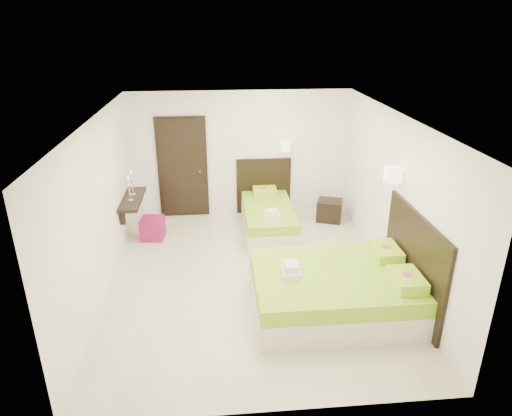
{
  "coord_description": "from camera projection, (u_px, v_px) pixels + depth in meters",
  "views": [
    {
      "loc": [
        -0.51,
        -6.39,
        3.89
      ],
      "look_at": [
        0.1,
        0.3,
        1.1
      ],
      "focal_mm": 32.0,
      "sensor_mm": 36.0,
      "label": 1
    }
  ],
  "objects": [
    {
      "name": "nightstand",
      "position": [
        329.0,
        210.0,
        9.46
      ],
      "size": [
        0.61,
        0.58,
        0.44
      ],
      "primitive_type": "cube",
      "rotation": [
        0.0,
        0.0,
        -0.35
      ],
      "color": "black",
      "rests_on": "ground"
    },
    {
      "name": "bed_single",
      "position": [
        268.0,
        215.0,
        9.07
      ],
      "size": [
        1.15,
        1.92,
        1.58
      ],
      "color": "beige",
      "rests_on": "ground"
    },
    {
      "name": "floor",
      "position": [
        252.0,
        278.0,
        7.42
      ],
      "size": [
        5.5,
        5.5,
        0.0
      ],
      "primitive_type": "plane",
      "color": "beige",
      "rests_on": "ground"
    },
    {
      "name": "console_shelf",
      "position": [
        132.0,
        199.0,
        8.4
      ],
      "size": [
        0.35,
        1.2,
        0.78
      ],
      "color": "black",
      "rests_on": "ground"
    },
    {
      "name": "door",
      "position": [
        183.0,
        168.0,
        9.39
      ],
      "size": [
        1.02,
        0.15,
        2.14
      ],
      "color": "black",
      "rests_on": "ground"
    },
    {
      "name": "bed_double",
      "position": [
        340.0,
        288.0,
        6.5
      ],
      "size": [
        2.3,
        1.95,
        1.9
      ],
      "color": "beige",
      "rests_on": "ground"
    },
    {
      "name": "ottoman",
      "position": [
        153.0,
        228.0,
        8.68
      ],
      "size": [
        0.46,
        0.46,
        0.41
      ],
      "primitive_type": "cube",
      "rotation": [
        0.0,
        0.0,
        -0.12
      ],
      "color": "maroon",
      "rests_on": "ground"
    }
  ]
}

